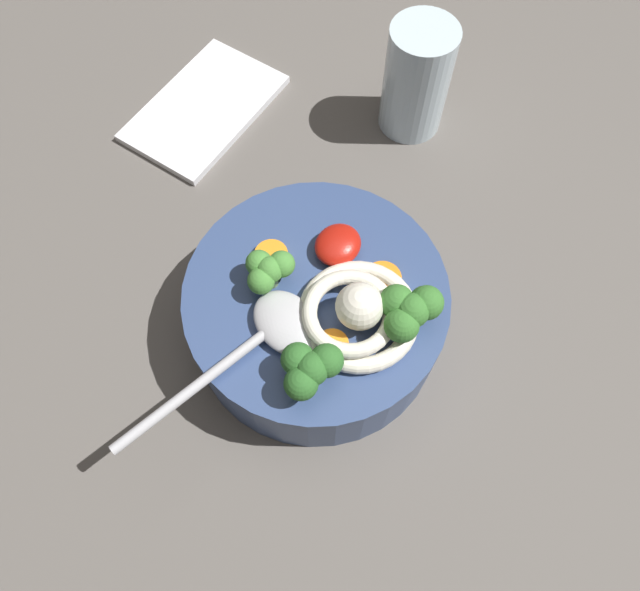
{
  "coord_description": "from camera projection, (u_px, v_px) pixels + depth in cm",
  "views": [
    {
      "loc": [
        17.52,
        12.57,
        53.05
      ],
      "look_at": [
        1.34,
        0.39,
        10.52
      ],
      "focal_mm": 33.86,
      "sensor_mm": 36.0,
      "label": 1
    }
  ],
  "objects": [
    {
      "name": "table_slab",
      "position": [
        325.0,
        323.0,
        0.56
      ],
      "size": [
        111.95,
        111.95,
        3.59
      ],
      "primitive_type": "cube",
      "color": "#5B5651",
      "rests_on": "ground"
    },
    {
      "name": "soup_bowl",
      "position": [
        320.0,
        313.0,
        0.5
      ],
      "size": [
        21.18,
        21.18,
        6.93
      ],
      "color": "#334775",
      "rests_on": "table_slab"
    },
    {
      "name": "noodle_pile",
      "position": [
        356.0,
        313.0,
        0.45
      ],
      "size": [
        10.24,
        10.04,
        4.12
      ],
      "color": "silver",
      "rests_on": "soup_bowl"
    },
    {
      "name": "soup_spoon",
      "position": [
        268.0,
        331.0,
        0.45
      ],
      "size": [
        17.53,
        7.05,
        1.6
      ],
      "rotation": [
        0.0,
        0.0,
        6.06
      ],
      "color": "#B7B7BC",
      "rests_on": "soup_bowl"
    },
    {
      "name": "chili_sauce_dollop",
      "position": [
        338.0,
        245.0,
        0.48
      ],
      "size": [
        3.98,
        3.58,
        1.79
      ],
      "primitive_type": "ellipsoid",
      "color": "#B2190F",
      "rests_on": "soup_bowl"
    },
    {
      "name": "broccoli_floret_center",
      "position": [
        409.0,
        310.0,
        0.44
      ],
      "size": [
        5.12,
        4.4,
        4.05
      ],
      "color": "#7A9E60",
      "rests_on": "soup_bowl"
    },
    {
      "name": "broccoli_floret_front",
      "position": [
        268.0,
        270.0,
        0.46
      ],
      "size": [
        4.12,
        3.54,
        3.26
      ],
      "color": "#7A9E60",
      "rests_on": "soup_bowl"
    },
    {
      "name": "broccoli_floret_right",
      "position": [
        309.0,
        368.0,
        0.42
      ],
      "size": [
        4.82,
        4.15,
        3.81
      ],
      "color": "#7A9E60",
      "rests_on": "soup_bowl"
    },
    {
      "name": "carrot_slice_rear",
      "position": [
        332.0,
        345.0,
        0.45
      ],
      "size": [
        2.47,
        2.47,
        0.52
      ],
      "primitive_type": "cylinder",
      "color": "orange",
      "rests_on": "soup_bowl"
    },
    {
      "name": "carrot_slice_beside_noodles",
      "position": [
        383.0,
        279.0,
        0.47
      ],
      "size": [
        2.96,
        2.96,
        0.54
      ],
      "primitive_type": "cylinder",
      "color": "orange",
      "rests_on": "soup_bowl"
    },
    {
      "name": "carrot_slice_left",
      "position": [
        271.0,
        256.0,
        0.48
      ],
      "size": [
        2.7,
        2.7,
        0.73
      ],
      "primitive_type": "cylinder",
      "color": "orange",
      "rests_on": "soup_bowl"
    },
    {
      "name": "drinking_glass",
      "position": [
        417.0,
        80.0,
        0.58
      ],
      "size": [
        6.48,
        6.48,
        11.48
      ],
      "primitive_type": "cylinder",
      "color": "silver",
      "rests_on": "table_slab"
    },
    {
      "name": "folded_napkin",
      "position": [
        205.0,
        108.0,
        0.64
      ],
      "size": [
        17.24,
        11.37,
        0.8
      ],
      "primitive_type": "cube",
      "rotation": [
        0.0,
        0.0,
        0.06
      ],
      "color": "white",
      "rests_on": "table_slab"
    }
  ]
}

